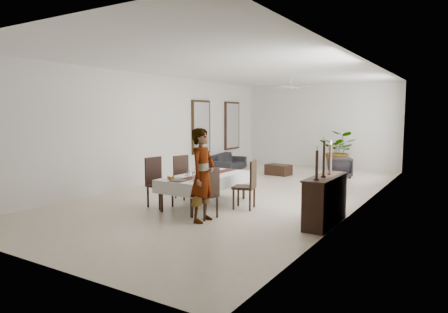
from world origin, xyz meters
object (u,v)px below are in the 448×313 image
(dining_table_top, at_px, (206,176))
(sofa, at_px, (229,162))
(woman, at_px, (203,175))
(red_pitcher, at_px, (201,170))
(sideboard_body, at_px, (325,201))

(dining_table_top, xyz_separation_m, sofa, (-2.49, 5.12, -0.35))
(sofa, bearing_deg, woman, -165.62)
(dining_table_top, bearing_deg, woman, -56.77)
(red_pitcher, height_order, sideboard_body, sideboard_body)
(red_pitcher, relative_size, woman, 0.10)
(red_pitcher, bearing_deg, woman, -53.78)
(dining_table_top, xyz_separation_m, woman, (0.73, -1.16, 0.24))
(sofa, bearing_deg, red_pitcher, -168.28)
(red_pitcher, relative_size, sofa, 0.09)
(red_pitcher, height_order, sofa, red_pitcher)
(sideboard_body, bearing_deg, woman, -153.60)
(woman, relative_size, sideboard_body, 1.22)
(red_pitcher, bearing_deg, dining_table_top, -32.03)
(sideboard_body, xyz_separation_m, sofa, (-5.27, 5.26, -0.13))
(woman, height_order, sofa, woman)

